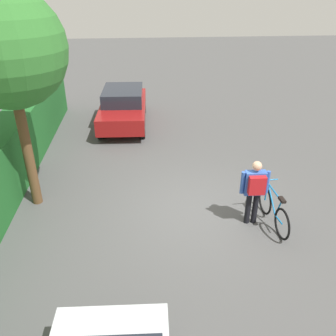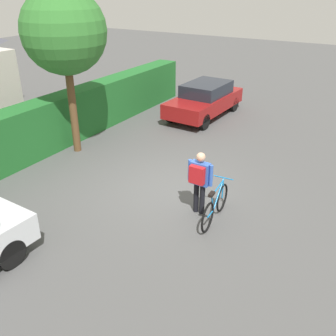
# 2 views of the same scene
# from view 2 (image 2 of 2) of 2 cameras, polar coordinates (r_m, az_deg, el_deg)

# --- Properties ---
(ground_plane) EXTENTS (60.00, 60.00, 0.00)m
(ground_plane) POSITION_cam_2_polar(r_m,az_deg,el_deg) (10.62, 0.15, -3.17)
(ground_plane) COLOR #4C4C4C
(hedge_row) EXTENTS (16.56, 0.90, 1.72)m
(hedge_row) POSITION_cam_2_polar(r_m,az_deg,el_deg) (13.24, -18.74, 5.68)
(hedge_row) COLOR #1F6126
(hedge_row) RESTS_ON ground
(parked_car_far) EXTENTS (4.15, 1.88, 1.41)m
(parked_car_far) POSITION_cam_2_polar(r_m,az_deg,el_deg) (16.27, 5.55, 10.27)
(parked_car_far) COLOR maroon
(parked_car_far) RESTS_ON ground
(bicycle) EXTENTS (1.70, 0.50, 0.95)m
(bicycle) POSITION_cam_2_polar(r_m,az_deg,el_deg) (9.18, 7.12, -5.68)
(bicycle) COLOR black
(bicycle) RESTS_ON ground
(person_rider) EXTENTS (0.36, 0.66, 1.64)m
(person_rider) POSITION_cam_2_polar(r_m,az_deg,el_deg) (9.12, 4.75, -1.48)
(person_rider) COLOR black
(person_rider) RESTS_ON ground
(tree_kerbside) EXTENTS (2.58, 2.58, 5.16)m
(tree_kerbside) POSITION_cam_2_polar(r_m,az_deg,el_deg) (12.38, -15.38, 19.11)
(tree_kerbside) COLOR brown
(tree_kerbside) RESTS_ON ground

